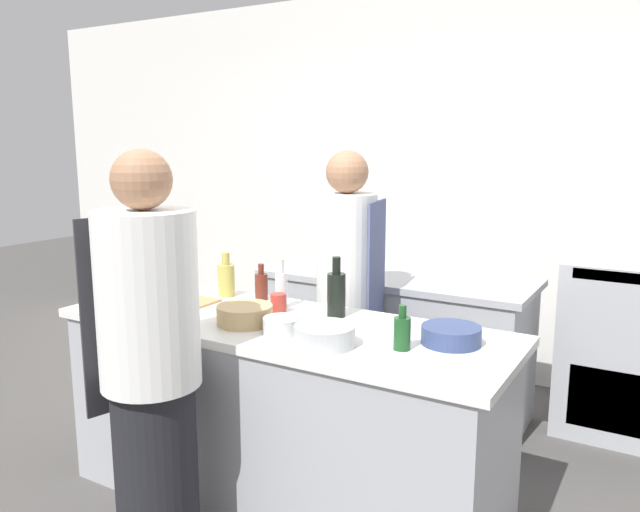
{
  "coord_description": "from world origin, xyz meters",
  "views": [
    {
      "loc": [
        1.55,
        -2.28,
        1.71
      ],
      "look_at": [
        0.0,
        0.35,
        1.14
      ],
      "focal_mm": 35.0,
      "sensor_mm": 36.0,
      "label": 1
    }
  ],
  "objects_px": {
    "bottle_wine": "(336,293)",
    "bottle_sauce": "(261,286)",
    "bottle_olive_oil": "(281,289)",
    "chef_at_prep_near": "(151,368)",
    "bottle_cooking_oil": "(115,293)",
    "bottle_vinegar": "(226,279)",
    "bowl_ceramic_blue": "(325,336)",
    "chef_at_stove": "(347,300)",
    "bowl_prep_small": "(282,325)",
    "cup": "(278,303)",
    "bowl_wooden_salad": "(451,335)",
    "bowl_mixing_large": "(245,315)",
    "bottle_water": "(402,332)"
  },
  "relations": [
    {
      "from": "bottle_water",
      "to": "bowl_prep_small",
      "type": "bearing_deg",
      "value": -172.63
    },
    {
      "from": "chef_at_prep_near",
      "to": "bottle_sauce",
      "type": "height_order",
      "value": "chef_at_prep_near"
    },
    {
      "from": "chef_at_prep_near",
      "to": "chef_at_stove",
      "type": "height_order",
      "value": "chef_at_prep_near"
    },
    {
      "from": "bottle_water",
      "to": "bowl_prep_small",
      "type": "distance_m",
      "value": 0.53
    },
    {
      "from": "chef_at_stove",
      "to": "cup",
      "type": "xyz_separation_m",
      "value": [
        -0.08,
        -0.56,
        0.1
      ]
    },
    {
      "from": "chef_at_prep_near",
      "to": "bottle_vinegar",
      "type": "relative_size",
      "value": 7.11
    },
    {
      "from": "bowl_prep_small",
      "to": "bowl_ceramic_blue",
      "type": "height_order",
      "value": "bowl_ceramic_blue"
    },
    {
      "from": "bottle_cooking_oil",
      "to": "bowl_mixing_large",
      "type": "bearing_deg",
      "value": 12.57
    },
    {
      "from": "bottle_olive_oil",
      "to": "bowl_wooden_salad",
      "type": "xyz_separation_m",
      "value": [
        0.91,
        -0.11,
        -0.06
      ]
    },
    {
      "from": "bottle_water",
      "to": "bowl_wooden_salad",
      "type": "distance_m",
      "value": 0.22
    },
    {
      "from": "chef_at_stove",
      "to": "bowl_prep_small",
      "type": "xyz_separation_m",
      "value": [
        0.12,
        -0.82,
        0.09
      ]
    },
    {
      "from": "bowl_ceramic_blue",
      "to": "bowl_wooden_salad",
      "type": "relative_size",
      "value": 1.02
    },
    {
      "from": "bottle_cooking_oil",
      "to": "bottle_water",
      "type": "bearing_deg",
      "value": 7.44
    },
    {
      "from": "bottle_vinegar",
      "to": "bottle_water",
      "type": "relative_size",
      "value": 1.3
    },
    {
      "from": "bowl_wooden_salad",
      "to": "bowl_ceramic_blue",
      "type": "bearing_deg",
      "value": -147.07
    },
    {
      "from": "bowl_mixing_large",
      "to": "bowl_wooden_salad",
      "type": "bearing_deg",
      "value": 12.61
    },
    {
      "from": "bottle_cooking_oil",
      "to": "cup",
      "type": "bearing_deg",
      "value": 28.36
    },
    {
      "from": "chef_at_stove",
      "to": "bottle_vinegar",
      "type": "xyz_separation_m",
      "value": [
        -0.5,
        -0.42,
        0.15
      ]
    },
    {
      "from": "bottle_vinegar",
      "to": "bowl_prep_small",
      "type": "distance_m",
      "value": 0.74
    },
    {
      "from": "bottle_cooking_oil",
      "to": "bowl_mixing_large",
      "type": "distance_m",
      "value": 0.69
    },
    {
      "from": "bottle_sauce",
      "to": "bottle_wine",
      "type": "bearing_deg",
      "value": -8.51
    },
    {
      "from": "bottle_wine",
      "to": "bottle_sauce",
      "type": "bearing_deg",
      "value": 171.49
    },
    {
      "from": "chef_at_prep_near",
      "to": "bowl_mixing_large",
      "type": "bearing_deg",
      "value": 8.85
    },
    {
      "from": "bowl_ceramic_blue",
      "to": "bottle_sauce",
      "type": "bearing_deg",
      "value": 144.3
    },
    {
      "from": "chef_at_stove",
      "to": "bowl_wooden_salad",
      "type": "bearing_deg",
      "value": 43.88
    },
    {
      "from": "bottle_wine",
      "to": "bowl_ceramic_blue",
      "type": "relative_size",
      "value": 1.15
    },
    {
      "from": "chef_at_prep_near",
      "to": "cup",
      "type": "height_order",
      "value": "chef_at_prep_near"
    },
    {
      "from": "bottle_sauce",
      "to": "bowl_prep_small",
      "type": "relative_size",
      "value": 1.13
    },
    {
      "from": "bottle_cooking_oil",
      "to": "bowl_prep_small",
      "type": "bearing_deg",
      "value": 7.48
    },
    {
      "from": "chef_at_prep_near",
      "to": "bottle_cooking_oil",
      "type": "xyz_separation_m",
      "value": [
        -0.61,
        0.37,
        0.15
      ]
    },
    {
      "from": "bottle_olive_oil",
      "to": "cup",
      "type": "relative_size",
      "value": 2.61
    },
    {
      "from": "bowl_ceramic_blue",
      "to": "bottle_cooking_oil",
      "type": "bearing_deg",
      "value": -176.47
    },
    {
      "from": "bottle_olive_oil",
      "to": "bowl_prep_small",
      "type": "relative_size",
      "value": 1.46
    },
    {
      "from": "chef_at_stove",
      "to": "bottle_water",
      "type": "distance_m",
      "value": 1.0
    },
    {
      "from": "chef_at_stove",
      "to": "bottle_vinegar",
      "type": "relative_size",
      "value": 7.02
    },
    {
      "from": "bottle_wine",
      "to": "bowl_wooden_salad",
      "type": "distance_m",
      "value": 0.62
    },
    {
      "from": "bottle_wine",
      "to": "cup",
      "type": "height_order",
      "value": "bottle_wine"
    },
    {
      "from": "bottle_water",
      "to": "bowl_prep_small",
      "type": "height_order",
      "value": "bottle_water"
    },
    {
      "from": "chef_at_stove",
      "to": "bowl_ceramic_blue",
      "type": "relative_size",
      "value": 6.68
    },
    {
      "from": "bottle_sauce",
      "to": "cup",
      "type": "bearing_deg",
      "value": -36.71
    },
    {
      "from": "bottle_vinegar",
      "to": "bowl_wooden_salad",
      "type": "height_order",
      "value": "bottle_vinegar"
    },
    {
      "from": "bottle_vinegar",
      "to": "bowl_wooden_salad",
      "type": "bearing_deg",
      "value": -6.96
    },
    {
      "from": "bottle_vinegar",
      "to": "bowl_wooden_salad",
      "type": "xyz_separation_m",
      "value": [
        1.29,
        -0.16,
        -0.06
      ]
    },
    {
      "from": "bottle_vinegar",
      "to": "bowl_ceramic_blue",
      "type": "distance_m",
      "value": 0.97
    },
    {
      "from": "bottle_wine",
      "to": "chef_at_prep_near",
      "type": "bearing_deg",
      "value": -113.36
    },
    {
      "from": "bottle_olive_oil",
      "to": "chef_at_prep_near",
      "type": "bearing_deg",
      "value": -93.61
    },
    {
      "from": "bottle_olive_oil",
      "to": "bottle_water",
      "type": "distance_m",
      "value": 0.81
    },
    {
      "from": "chef_at_prep_near",
      "to": "bowl_wooden_salad",
      "type": "bearing_deg",
      "value": -37.31
    },
    {
      "from": "bowl_prep_small",
      "to": "bowl_wooden_salad",
      "type": "xyz_separation_m",
      "value": [
        0.67,
        0.23,
        0.0
      ]
    },
    {
      "from": "bottle_olive_oil",
      "to": "bottle_sauce",
      "type": "xyz_separation_m",
      "value": [
        -0.18,
        0.08,
        -0.02
      ]
    }
  ]
}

